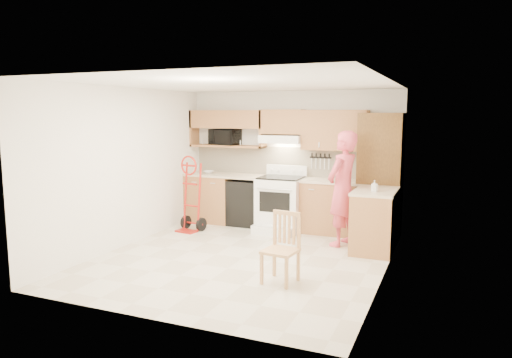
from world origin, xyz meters
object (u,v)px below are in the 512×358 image
Objects in this scene: microwave at (225,137)px; person at (343,189)px; dining_chair at (280,248)px; hand_truck at (189,197)px; range at (280,199)px.

person is at bearing -11.55° from microwave.
hand_truck is at bearing 149.46° from dining_chair.
person reaches higher than hand_truck.
range is (1.25, -0.34, -1.07)m from microwave.
microwave is at bearing 164.93° from range.
dining_chair is at bearing 8.66° from person.
microwave reaches higher than dining_chair.
range is 1.31× the size of dining_chair.
microwave reaches higher than hand_truck.
hand_truck reaches higher than dining_chair.
dining_chair is at bearing -70.07° from range.
hand_truck is at bearing -95.53° from microwave.
microwave reaches higher than range.
person reaches higher than microwave.
microwave is 0.62× the size of dining_chair.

